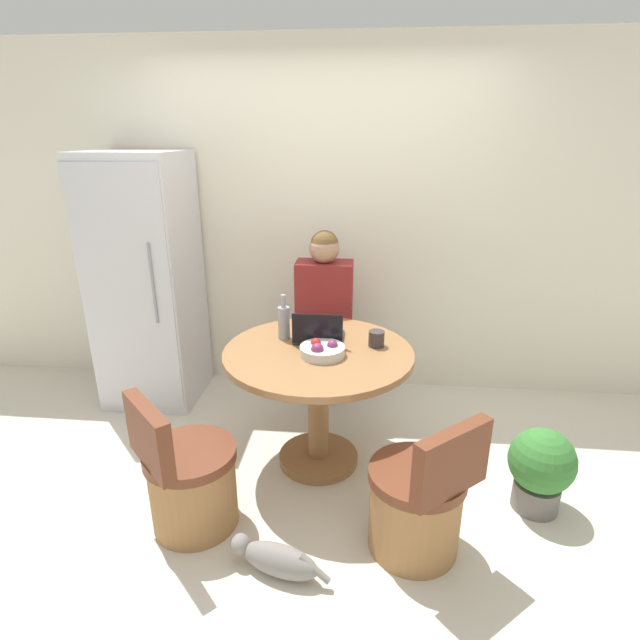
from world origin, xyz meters
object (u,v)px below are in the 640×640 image
Objects in this scene: cat at (277,559)px; refrigerator at (147,282)px; dining_table at (318,380)px; bottle at (284,322)px; laptop at (319,335)px; fruit_bowl at (322,350)px; person_seated at (325,311)px; potted_plant at (541,467)px; chair_near_right_corner at (418,504)px; chair_near_left_corner at (189,482)px.

refrigerator is at bearing -37.74° from cat.
refrigerator reaches higher than dining_table.
bottle is at bearing 145.47° from dining_table.
laptop is 1.16× the size of fruit_bowl.
person_seated is at bearing -88.13° from laptop.
person_seated is 2.75× the size of potted_plant.
refrigerator is at bearing -24.86° from laptop.
person_seated is 5.18× the size of fruit_bowl.
chair_near_right_corner is 3.01× the size of fruit_bowl.
bottle is (-0.19, -0.62, 0.14)m from person_seated.
cat is (-0.14, -0.81, -0.72)m from fruit_bowl.
refrigerator is 1.61m from fruit_bowl.
dining_table is at bearing 166.46° from potted_plant.
dining_table is at bearing 94.85° from laptop.
potted_plant is at bearing -22.12° from refrigerator.
laptop is at bearing -6.00° from bottle.
laptop is at bearing -94.60° from chair_near_right_corner.
fruit_bowl is 1.34m from potted_plant.
chair_near_right_corner is at bearing -137.18° from chair_near_left_corner.
potted_plant is at bearing -13.54° from dining_table.
person_seated is at bearing 139.75° from potted_plant.
bottle reaches higher than potted_plant.
chair_near_left_corner is (-1.16, 0.05, 0.00)m from chair_near_right_corner.
laptop is 1.06× the size of bottle.
person_seated is 4.46× the size of laptop.
fruit_bowl is 1.09m from cat.
refrigerator reaches higher than chair_near_right_corner.
fruit_bowl reaches higher than chair_near_right_corner.
cat is at bearing -83.37° from bottle.
person_seated reaches higher than laptop.
bottle is (-0.26, 0.23, 0.08)m from fruit_bowl.
fruit_bowl is at bearing 94.16° from person_seated.
fruit_bowl is 0.35m from bottle.
potted_plant is at bearing 167.17° from chair_near_right_corner.
dining_table is 0.80m from person_seated.
laptop is 0.21m from fruit_bowl.
chair_near_left_corner is 3.01× the size of fruit_bowl.
dining_table reaches higher than potted_plant.
bottle reaches higher than dining_table.
bottle is (-0.22, 0.02, 0.07)m from laptop.
chair_near_right_corner is at bearing -146.03° from cat.
person_seated is (-0.03, 0.78, 0.16)m from dining_table.
person_seated is at bearing -77.55° from cat.
dining_table is 1.31m from potted_plant.
bottle reaches higher than laptop.
chair_near_left_corner is 1.57m from person_seated.
potted_plant is (1.35, 0.58, 0.18)m from cat.
potted_plant is at bearing -141.57° from cat.
dining_table is (1.35, -0.75, -0.35)m from refrigerator.
bottle reaches higher than fruit_bowl.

